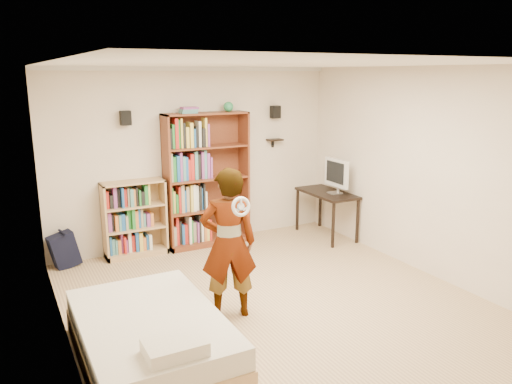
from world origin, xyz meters
The scene contains 14 objects.
ground centered at (0.00, 0.00, 0.00)m, with size 4.50×5.00×0.01m, color tan.
room_shell centered at (0.00, 0.00, 1.76)m, with size 4.52×5.02×2.71m.
crown_molding centered at (0.00, 0.00, 2.67)m, with size 4.50×5.00×0.06m.
speaker_left centered at (-1.05, 2.40, 2.00)m, with size 0.14×0.12×0.20m, color black.
speaker_right centered at (1.35, 2.40, 2.00)m, with size 0.14×0.12×0.20m, color black.
wall_shelf centered at (1.35, 2.41, 1.55)m, with size 0.25×0.16×0.03m, color black.
tall_bookshelf centered at (0.11, 2.31, 1.02)m, with size 1.29×0.38×2.04m, color brown, non-canonical shape.
low_bookshelf centered at (-1.02, 2.33, 0.55)m, with size 0.89×0.33×1.11m, color tan, non-canonical shape.
computer_desk centered at (1.96, 1.77, 0.37)m, with size 0.55×1.09×0.74m, color black, non-canonical shape.
imac centered at (2.01, 1.63, 1.02)m, with size 0.11×0.55×0.55m, color silver, non-canonical shape.
daybed centered at (-1.61, -0.48, 0.28)m, with size 1.23×1.90×0.56m, color beige, non-canonical shape.
person centered at (-0.59, 0.02, 0.83)m, with size 0.60×0.40×1.66m, color black.
wii_wheel centered at (-0.59, -0.29, 1.31)m, with size 0.20×0.20×0.04m, color silver.
navy_bag centered at (-2.01, 2.33, 0.25)m, with size 0.37×0.24×0.51m, color black, non-canonical shape.
Camera 1 is at (-2.69, -4.61, 2.60)m, focal length 35.00 mm.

